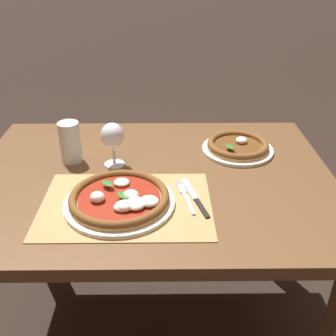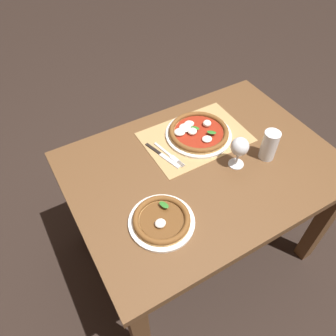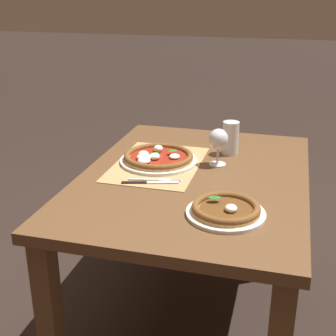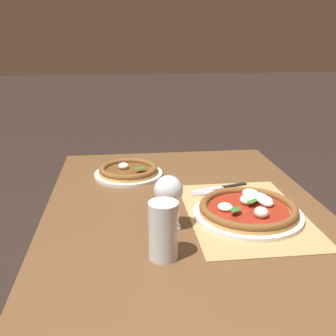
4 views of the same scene
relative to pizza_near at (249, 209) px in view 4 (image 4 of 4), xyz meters
name	(u,v)px [view 4 (image 4 of 4)]	position (x,y,z in m)	size (l,w,h in m)	color
dining_table	(185,239)	(0.09, 0.18, -0.13)	(1.20, 0.87, 0.74)	brown
paper_placemat	(245,214)	(0.02, 0.00, -0.02)	(0.50, 0.34, 0.00)	#A88451
pizza_near	(249,209)	(0.00, 0.00, 0.00)	(0.32, 0.32, 0.05)	silver
pizza_far	(128,171)	(0.40, 0.35, 0.00)	(0.26, 0.26, 0.05)	silver
wine_glass	(168,193)	(-0.04, 0.25, 0.08)	(0.08, 0.08, 0.16)	silver
pint_glass	(163,231)	(-0.19, 0.28, 0.05)	(0.07, 0.07, 0.15)	silver
fork	(218,191)	(0.19, 0.05, -0.02)	(0.06, 0.20, 0.00)	#B7B7BC
knife	(219,188)	(0.22, 0.03, -0.02)	(0.07, 0.21, 0.01)	black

